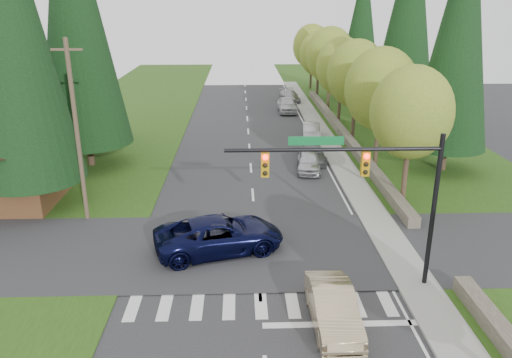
{
  "coord_description": "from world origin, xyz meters",
  "views": [
    {
      "loc": [
        -0.77,
        -14.23,
        11.7
      ],
      "look_at": [
        0.05,
        10.66,
        2.8
      ],
      "focal_mm": 35.0,
      "sensor_mm": 36.0,
      "label": 1
    }
  ],
  "objects_px": {
    "parked_car_a": "(309,161)",
    "parked_car_e": "(290,96)",
    "parked_car_d": "(287,105)",
    "parked_car_c": "(311,131)",
    "sedan_champagne": "(333,308)",
    "parked_car_b": "(312,152)",
    "suv_navy": "(219,235)"
  },
  "relations": [
    {
      "from": "parked_car_c",
      "to": "parked_car_b",
      "type": "bearing_deg",
      "value": -91.72
    },
    {
      "from": "sedan_champagne",
      "to": "parked_car_e",
      "type": "height_order",
      "value": "sedan_champagne"
    },
    {
      "from": "parked_car_c",
      "to": "parked_car_d",
      "type": "relative_size",
      "value": 0.89
    },
    {
      "from": "sedan_champagne",
      "to": "parked_car_d",
      "type": "xyz_separation_m",
      "value": [
        1.82,
        38.84,
        0.07
      ]
    },
    {
      "from": "sedan_champagne",
      "to": "parked_car_b",
      "type": "height_order",
      "value": "sedan_champagne"
    },
    {
      "from": "sedan_champagne",
      "to": "suv_navy",
      "type": "relative_size",
      "value": 0.72
    },
    {
      "from": "suv_navy",
      "to": "sedan_champagne",
      "type": "bearing_deg",
      "value": -159.58
    },
    {
      "from": "suv_navy",
      "to": "parked_car_b",
      "type": "relative_size",
      "value": 1.38
    },
    {
      "from": "suv_navy",
      "to": "parked_car_e",
      "type": "bearing_deg",
      "value": -26.55
    },
    {
      "from": "parked_car_a",
      "to": "parked_car_c",
      "type": "height_order",
      "value": "parked_car_c"
    },
    {
      "from": "suv_navy",
      "to": "parked_car_b",
      "type": "height_order",
      "value": "suv_navy"
    },
    {
      "from": "parked_car_a",
      "to": "parked_car_e",
      "type": "relative_size",
      "value": 0.85
    },
    {
      "from": "parked_car_e",
      "to": "parked_car_b",
      "type": "bearing_deg",
      "value": -97.77
    },
    {
      "from": "parked_car_a",
      "to": "parked_car_e",
      "type": "xyz_separation_m",
      "value": [
        1.18,
        26.48,
        -0.0
      ]
    },
    {
      "from": "sedan_champagne",
      "to": "parked_car_e",
      "type": "bearing_deg",
      "value": 85.51
    },
    {
      "from": "parked_car_a",
      "to": "parked_car_d",
      "type": "xyz_separation_m",
      "value": [
        0.3,
        20.43,
        0.12
      ]
    },
    {
      "from": "suv_navy",
      "to": "parked_car_b",
      "type": "xyz_separation_m",
      "value": [
        6.63,
        14.72,
        -0.21
      ]
    },
    {
      "from": "parked_car_a",
      "to": "parked_car_b",
      "type": "xyz_separation_m",
      "value": [
        0.57,
        2.45,
        -0.04
      ]
    },
    {
      "from": "parked_car_b",
      "to": "parked_car_d",
      "type": "bearing_deg",
      "value": 90.7
    },
    {
      "from": "parked_car_b",
      "to": "parked_car_d",
      "type": "distance_m",
      "value": 17.98
    },
    {
      "from": "sedan_champagne",
      "to": "parked_car_b",
      "type": "bearing_deg",
      "value": 83.21
    },
    {
      "from": "parked_car_c",
      "to": "sedan_champagne",
      "type": "bearing_deg",
      "value": -90.44
    },
    {
      "from": "parked_car_a",
      "to": "parked_car_d",
      "type": "height_order",
      "value": "parked_car_d"
    },
    {
      "from": "parked_car_c",
      "to": "parked_car_d",
      "type": "height_order",
      "value": "parked_car_d"
    },
    {
      "from": "parked_car_c",
      "to": "parked_car_e",
      "type": "distance_m",
      "value": 17.68
    },
    {
      "from": "parked_car_e",
      "to": "parked_car_a",
      "type": "bearing_deg",
      "value": -98.88
    },
    {
      "from": "parked_car_c",
      "to": "suv_navy",
      "type": "bearing_deg",
      "value": -103.79
    },
    {
      "from": "parked_car_c",
      "to": "parked_car_d",
      "type": "xyz_separation_m",
      "value": [
        -1.1,
        11.64,
        0.12
      ]
    },
    {
      "from": "parked_car_b",
      "to": "parked_car_e",
      "type": "relative_size",
      "value": 0.95
    },
    {
      "from": "suv_navy",
      "to": "parked_car_a",
      "type": "height_order",
      "value": "suv_navy"
    },
    {
      "from": "parked_car_d",
      "to": "sedan_champagne",
      "type": "bearing_deg",
      "value": -93.68
    },
    {
      "from": "parked_car_e",
      "to": "parked_car_d",
      "type": "bearing_deg",
      "value": -104.6
    }
  ]
}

